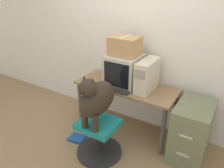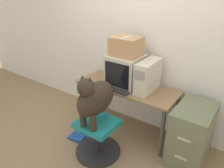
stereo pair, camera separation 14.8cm
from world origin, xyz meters
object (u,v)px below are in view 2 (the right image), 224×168
Objects in this scene: filing_cabinet at (191,134)px; cardboard_box at (126,46)px; pc_tower at (148,76)px; office_chair at (98,137)px; crt_monitor at (125,70)px; dog at (95,98)px; book_stack_floor at (78,137)px; keyboard at (115,88)px.

cardboard_box reaches higher than filing_cabinet.
pc_tower is 1.02m from office_chair.
dog is at bearing -88.29° from crt_monitor.
filing_cabinet is at bearing -8.63° from pc_tower.
crt_monitor is 0.70m from dog.
filing_cabinet is 1.53m from book_stack_floor.
dog reaches higher than office_chair.
crt_monitor reaches higher than pc_tower.
book_stack_floor is (-0.41, 0.05, -0.22)m from office_chair.
book_stack_floor is at bearing 168.71° from dog.
dog reaches higher than book_stack_floor.
pc_tower is at bearing 1.03° from cardboard_box.
dog is at bearing -114.44° from pc_tower.
dog is 0.91m from book_stack_floor.
crt_monitor is 0.94× the size of pc_tower.
pc_tower reaches higher than book_stack_floor.
office_chair is 1.54× the size of cardboard_box.
crt_monitor reaches higher than dog.
keyboard is at bearing 96.01° from office_chair.
office_chair is (-0.32, -0.67, -0.69)m from pc_tower.
keyboard is 0.57m from cardboard_box.
crt_monitor is 0.76× the size of office_chair.
cardboard_box reaches higher than office_chair.
dog is at bearing -11.29° from book_stack_floor.
dog is at bearing -90.00° from office_chair.
keyboard is (-0.37, -0.22, -0.19)m from pc_tower.
pc_tower is at bearing 171.37° from filing_cabinet.
pc_tower is at bearing 65.56° from dog.
pc_tower is (0.34, 0.01, -0.01)m from crt_monitor.
filing_cabinet is at bearing 6.44° from keyboard.
filing_cabinet is at bearing -5.40° from cardboard_box.
cardboard_box is (0.03, 0.21, 0.53)m from keyboard.
crt_monitor reaches higher than keyboard.
cardboard_box is at bearing 82.71° from keyboard.
dog is (0.05, -0.48, 0.09)m from keyboard.
cardboard_box is at bearing 90.00° from crt_monitor.
book_stack_floor is at bearing -122.32° from cardboard_box.
keyboard reaches higher than book_stack_floor.
book_stack_floor is at bearing -122.48° from crt_monitor.
keyboard is 0.90m from book_stack_floor.
keyboard is 0.80× the size of office_chair.
crt_monitor is 0.67× the size of dog.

